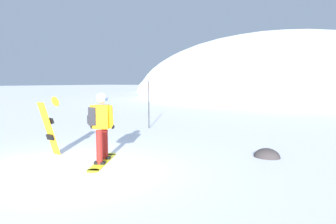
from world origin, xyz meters
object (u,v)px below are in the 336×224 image
spare_snowboard (50,126)px  rock_dark (267,157)px  snowboarder_main (101,125)px  piste_marker_near (149,101)px

spare_snowboard → rock_dark: size_ratio=2.33×
snowboarder_main → piste_marker_near: bearing=116.0°
rock_dark → snowboarder_main: bearing=-138.9°
snowboarder_main → rock_dark: bearing=41.1°
spare_snowboard → piste_marker_near: 5.45m
rock_dark → spare_snowboard: bearing=-147.4°
snowboarder_main → spare_snowboard: (-1.63, -0.29, -0.11)m
spare_snowboard → piste_marker_near: (-0.84, 5.37, 0.36)m
piste_marker_near → rock_dark: size_ratio=3.00×
piste_marker_near → rock_dark: (5.71, -2.26, -1.17)m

